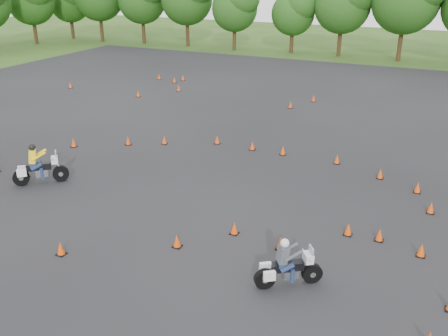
% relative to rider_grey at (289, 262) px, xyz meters
% --- Properties ---
extents(ground, '(140.00, 140.00, 0.00)m').
position_rel_rider_grey_xyz_m(ground, '(-4.54, 1.15, -0.84)').
color(ground, '#2D5119').
rests_on(ground, ground).
extents(asphalt_pad, '(62.00, 62.00, 0.00)m').
position_rel_rider_grey_xyz_m(asphalt_pad, '(-4.54, 7.15, -0.83)').
color(asphalt_pad, black).
rests_on(asphalt_pad, ground).
extents(treeline, '(87.12, 32.11, 10.51)m').
position_rel_rider_grey_xyz_m(treeline, '(-2.35, 36.35, 3.82)').
color(treeline, '#204914').
rests_on(treeline, ground).
extents(traffic_cones, '(36.17, 32.86, 0.45)m').
position_rel_rider_grey_xyz_m(traffic_cones, '(-4.58, 6.43, -0.61)').
color(traffic_cones, '#E04509').
rests_on(traffic_cones, asphalt_pad).
extents(rider_grey, '(2.13, 1.80, 1.66)m').
position_rel_rider_grey_xyz_m(rider_grey, '(0.00, 0.00, 0.00)').
color(rider_grey, '#44484C').
rests_on(rider_grey, ground).
extents(rider_yellow, '(2.29, 2.14, 1.85)m').
position_rel_rider_grey_xyz_m(rider_yellow, '(-12.45, 2.72, 0.10)').
color(rider_yellow, yellow).
rests_on(rider_yellow, ground).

